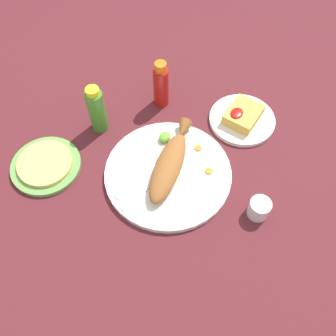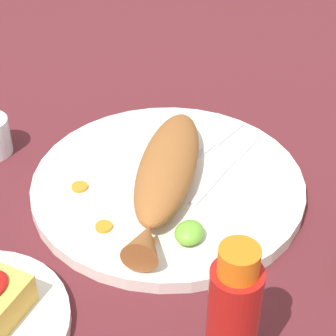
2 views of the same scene
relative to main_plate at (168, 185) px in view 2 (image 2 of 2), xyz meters
name	(u,v)px [view 2 (image 2 of 2)]	position (x,y,z in m)	size (l,w,h in m)	color
ground_plane	(168,190)	(0.00, 0.00, -0.01)	(4.00, 4.00, 0.00)	#561E23
main_plate	(168,185)	(0.00, 0.00, 0.00)	(0.37, 0.37, 0.02)	white
fried_fish	(166,172)	(-0.01, 0.00, 0.03)	(0.30, 0.13, 0.05)	#935628
fork_near	(209,147)	(0.09, -0.02, 0.01)	(0.18, 0.05, 0.00)	silver
fork_far	(231,162)	(0.07, -0.06, 0.01)	(0.19, 0.03, 0.00)	silver
carrot_slice_near	(80,187)	(-0.07, 0.10, 0.01)	(0.02, 0.02, 0.00)	orange
carrot_slice_mid	(104,227)	(-0.12, 0.03, 0.01)	(0.02, 0.02, 0.00)	orange
carrot_slice_far	(145,243)	(-0.12, -0.03, 0.01)	(0.02, 0.02, 0.00)	orange
lime_wedge_main	(189,233)	(-0.09, -0.07, 0.02)	(0.04, 0.03, 0.02)	#6BB233
hot_sauce_bottle_red	(233,318)	(-0.22, -0.17, 0.07)	(0.05, 0.05, 0.17)	#B21914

